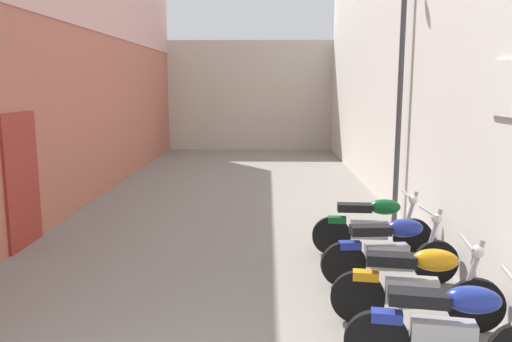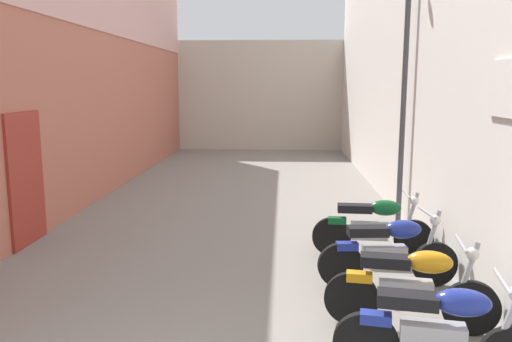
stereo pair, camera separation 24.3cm
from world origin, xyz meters
TOP-DOWN VIEW (x-y plane):
  - ground_plane at (0.00, 7.14)m, footprint 34.28×34.28m
  - building_left at (-3.49, 9.09)m, footprint 0.45×18.28m
  - building_right at (3.50, 9.14)m, footprint 0.45×18.28m
  - building_far_end at (0.00, 19.28)m, footprint 9.59×2.00m
  - motorcycle_nearest at (2.36, 1.81)m, footprint 1.84×0.58m
  - motorcycle_second at (2.36, 2.84)m, footprint 1.84×0.58m
  - motorcycle_third at (2.36, 4.04)m, footprint 1.85×0.58m
  - motorcycle_fourth at (2.36, 5.25)m, footprint 1.85×0.58m
  - street_lamp at (3.06, 7.09)m, footprint 0.79×0.18m

SIDE VIEW (x-z plane):
  - ground_plane at x=0.00m, z-range 0.00..0.00m
  - motorcycle_nearest at x=2.36m, z-range -0.02..1.02m
  - motorcycle_second at x=2.36m, z-range -0.02..1.02m
  - motorcycle_third at x=2.36m, z-range -0.02..1.02m
  - motorcycle_fourth at x=2.36m, z-range -0.02..1.02m
  - building_far_end at x=0.00m, z-range 0.00..4.36m
  - street_lamp at x=3.06m, z-range 0.40..5.51m
  - building_left at x=-3.49m, z-range 0.03..6.91m
  - building_right at x=3.50m, z-range 0.00..7.67m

